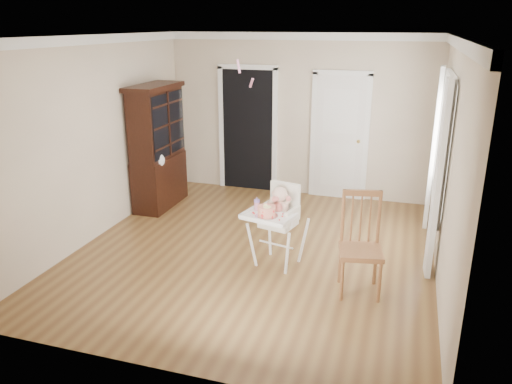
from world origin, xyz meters
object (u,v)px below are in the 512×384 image
(sippy_cup, at_px, (257,205))
(china_cabinet, at_px, (158,147))
(dining_chair, at_px, (360,247))
(cake, at_px, (267,211))
(high_chair, at_px, (278,216))

(sippy_cup, xyz_separation_m, china_cabinet, (-2.13, 1.58, 0.19))
(china_cabinet, height_order, dining_chair, china_cabinet)
(sippy_cup, distance_m, dining_chair, 1.32)
(cake, xyz_separation_m, sippy_cup, (-0.16, 0.16, 0.01))
(cake, relative_size, sippy_cup, 1.60)
(high_chair, bearing_deg, dining_chair, -5.64)
(cake, bearing_deg, sippy_cup, 136.30)
(dining_chair, bearing_deg, china_cabinet, 140.65)
(cake, relative_size, china_cabinet, 0.14)
(high_chair, height_order, sippy_cup, high_chair)
(high_chair, bearing_deg, sippy_cup, -146.12)
(china_cabinet, bearing_deg, cake, -37.13)
(dining_chair, bearing_deg, high_chair, 150.09)
(cake, xyz_separation_m, china_cabinet, (-2.29, 1.73, 0.20))
(high_chair, distance_m, cake, 0.29)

